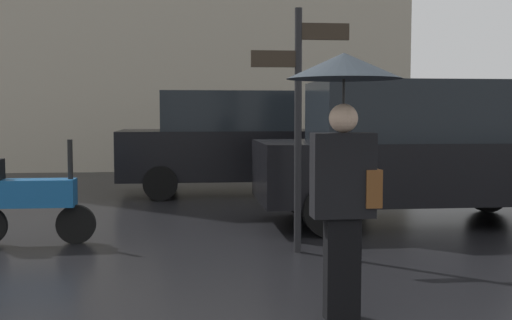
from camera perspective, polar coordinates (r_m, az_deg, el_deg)
name	(u,v)px	position (r m, az deg, el deg)	size (l,w,h in m)	color
pedestrian_with_umbrella	(344,125)	(4.74, 7.89, 3.09)	(0.85, 0.85, 1.98)	black
parked_scooter	(27,197)	(7.94, -19.79, -3.17)	(1.48, 0.32, 1.23)	black
parked_car_left	(236,142)	(12.28, -1.79, 1.60)	(4.55, 2.06, 1.94)	black
parked_car_right	(414,152)	(9.15, 13.89, 0.69)	(4.49, 1.93, 1.98)	black
street_signpost	(299,105)	(7.02, 3.83, 4.95)	(1.08, 0.08, 2.68)	black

